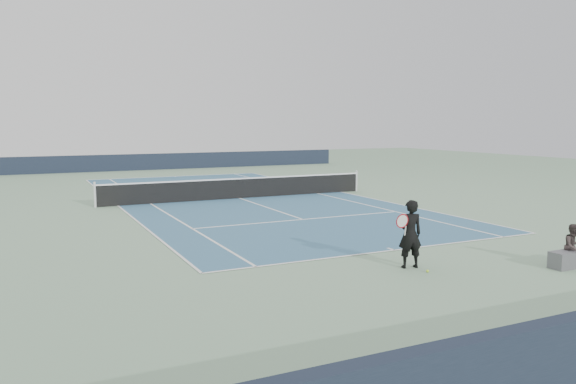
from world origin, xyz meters
name	(u,v)px	position (x,y,z in m)	size (l,w,h in m)	color
ground	(240,198)	(0.00, 0.00, 0.00)	(80.00, 80.00, 0.00)	gray
court_surface	(240,198)	(0.00, 0.00, 0.01)	(10.97, 23.77, 0.01)	#376382
tennis_net	(240,188)	(0.00, 0.00, 0.50)	(12.90, 0.10, 1.07)	silver
windscreen_far	(154,162)	(0.00, 17.88, 0.60)	(30.00, 0.25, 1.20)	black
tennis_player	(410,234)	(-0.78, -13.54, 0.83)	(0.81, 0.57, 1.66)	black
tennis_ball	(428,271)	(-0.66, -14.08, 0.03)	(0.07, 0.07, 0.07)	#BFE72F
spectator_bench	(573,252)	(2.86, -15.21, 0.37)	(1.34, 0.67, 1.10)	#56555A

